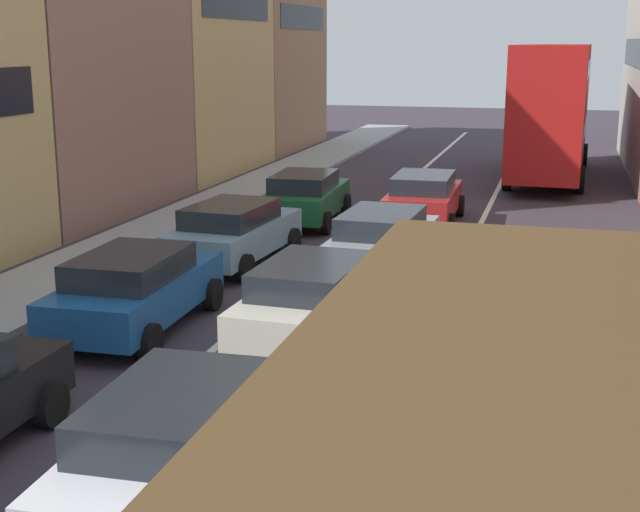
% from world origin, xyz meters
% --- Properties ---
extents(sidewalk_left, '(2.60, 64.00, 0.14)m').
position_xyz_m(sidewalk_left, '(-6.70, 20.00, 0.07)').
color(sidewalk_left, '#9B9B9B').
rests_on(sidewalk_left, ground).
extents(lane_stripe_left, '(0.16, 60.00, 0.01)m').
position_xyz_m(lane_stripe_left, '(-1.70, 20.00, 0.01)').
color(lane_stripe_left, silver).
rests_on(lane_stripe_left, ground).
extents(lane_stripe_right, '(0.16, 60.00, 0.01)m').
position_xyz_m(lane_stripe_right, '(1.70, 20.00, 0.01)').
color(lane_stripe_right, silver).
rests_on(lane_stripe_right, ground).
extents(building_row_left, '(7.20, 43.90, 13.96)m').
position_xyz_m(building_row_left, '(-12.00, 24.21, 5.62)').
color(building_row_left, '#936B5B').
rests_on(building_row_left, ground).
extents(removalist_box_truck, '(2.72, 7.71, 3.58)m').
position_xyz_m(removalist_box_truck, '(3.70, 3.90, 1.97)').
color(removalist_box_truck, '#A51E1E').
rests_on(removalist_box_truck, ground).
extents(sedan_centre_lane_second, '(2.20, 4.37, 1.49)m').
position_xyz_m(sedan_centre_lane_second, '(0.01, 6.25, 0.80)').
color(sedan_centre_lane_second, silver).
rests_on(sedan_centre_lane_second, ground).
extents(hatchback_centre_lane_third, '(2.19, 4.36, 1.49)m').
position_xyz_m(hatchback_centre_lane_third, '(-0.14, 12.11, 0.80)').
color(hatchback_centre_lane_third, beige).
rests_on(hatchback_centre_lane_third, ground).
extents(sedan_left_lane_third, '(2.16, 4.35, 1.49)m').
position_xyz_m(sedan_left_lane_third, '(-3.47, 11.87, 0.80)').
color(sedan_left_lane_third, '#194C8C').
rests_on(sedan_left_lane_third, ground).
extents(coupe_centre_lane_fourth, '(2.19, 4.36, 1.49)m').
position_xyz_m(coupe_centre_lane_fourth, '(0.09, 16.96, 0.80)').
color(coupe_centre_lane_fourth, gray).
rests_on(coupe_centre_lane_fourth, ground).
extents(sedan_left_lane_fourth, '(2.30, 4.41, 1.49)m').
position_xyz_m(sedan_left_lane_fourth, '(-3.51, 17.00, 0.80)').
color(sedan_left_lane_fourth, '#759EB7').
rests_on(sedan_left_lane_fourth, ground).
extents(sedan_centre_lane_fifth, '(2.14, 4.34, 1.49)m').
position_xyz_m(sedan_centre_lane_fifth, '(0.08, 22.89, 0.80)').
color(sedan_centre_lane_fifth, '#A51E1E').
rests_on(sedan_centre_lane_fifth, ground).
extents(sedan_left_lane_fifth, '(2.24, 4.39, 1.49)m').
position_xyz_m(sedan_left_lane_fifth, '(-3.26, 22.14, 0.80)').
color(sedan_left_lane_fifth, '#19592D').
rests_on(sedan_left_lane_fifth, ground).
extents(sedan_right_lane_behind_truck, '(2.20, 4.37, 1.49)m').
position_xyz_m(sedan_right_lane_behind_truck, '(3.24, 10.85, 0.80)').
color(sedan_right_lane_behind_truck, '#B29319').
rests_on(sedan_right_lane_behind_truck, ground).
extents(bus_mid_queue_primary, '(3.02, 10.57, 5.06)m').
position_xyz_m(bus_mid_queue_primary, '(3.35, 32.82, 2.83)').
color(bus_mid_queue_primary, '#B21919').
rests_on(bus_mid_queue_primary, ground).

